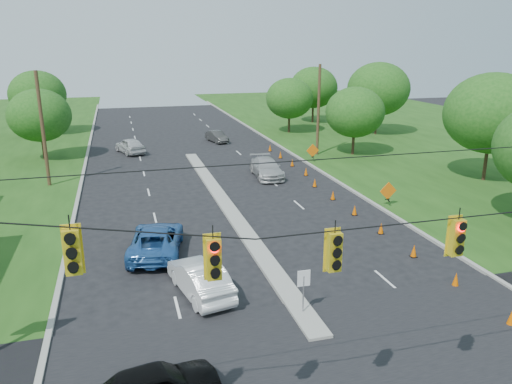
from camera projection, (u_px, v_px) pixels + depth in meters
name	position (u px, v px, depth m)	size (l,w,h in m)	color
curb_left	(81.00, 184.00, 40.49)	(0.25, 110.00, 0.16)	gray
curb_right	(313.00, 168.00, 45.68)	(0.25, 110.00, 0.16)	gray
median	(226.00, 207.00, 34.78)	(1.00, 34.00, 0.18)	gray
median_sign	(304.00, 284.00, 20.52)	(0.55, 0.06, 2.05)	gray
signal_span	(401.00, 282.00, 13.04)	(25.60, 0.32, 9.00)	#422D1C
utility_pole_far_left	(43.00, 130.00, 38.58)	(0.28, 0.28, 9.00)	#422D1C
utility_pole_far_right	(318.00, 111.00, 49.62)	(0.28, 0.28, 9.00)	#422D1C
cone_0	(511.00, 318.00, 20.08)	(0.32, 0.32, 0.70)	#DF5A00
cone_1	(456.00, 280.00, 23.31)	(0.32, 0.32, 0.70)	#DF5A00
cone_2	(414.00, 251.00, 26.53)	(0.32, 0.32, 0.70)	#DF5A00
cone_3	(381.00, 228.00, 29.76)	(0.32, 0.32, 0.70)	#DF5A00
cone_4	(355.00, 210.00, 32.99)	(0.32, 0.32, 0.70)	#DF5A00
cone_5	(333.00, 195.00, 36.22)	(0.32, 0.32, 0.70)	#DF5A00
cone_6	(315.00, 183.00, 39.45)	(0.32, 0.32, 0.70)	#DF5A00
cone_7	(306.00, 172.00, 42.84)	(0.32, 0.32, 0.70)	#DF5A00
cone_8	(292.00, 163.00, 46.07)	(0.32, 0.32, 0.70)	#DF5A00
cone_9	(280.00, 155.00, 49.30)	(0.32, 0.32, 0.70)	#DF5A00
cone_10	(270.00, 148.00, 52.53)	(0.32, 0.32, 0.70)	#DF5A00
work_sign_1	(388.00, 192.00, 34.47)	(1.27, 0.58, 1.37)	black
work_sign_2	(313.00, 151.00, 47.39)	(1.27, 0.58, 1.37)	black
tree_5	(39.00, 115.00, 47.47)	(5.88, 5.88, 6.86)	black
tree_6	(38.00, 94.00, 60.62)	(6.72, 6.72, 7.84)	black
tree_8	(492.00, 113.00, 39.75)	(7.56, 7.56, 8.82)	black
tree_9	(355.00, 112.00, 49.64)	(5.88, 5.88, 6.86)	black
tree_10	(378.00, 89.00, 60.57)	(7.56, 7.56, 8.82)	black
tree_11	(314.00, 88.00, 69.87)	(6.72, 6.72, 7.84)	black
tree_12	(290.00, 98.00, 62.05)	(5.88, 5.88, 6.86)	black
white_sedan	(200.00, 278.00, 22.50)	(1.64, 4.71, 1.55)	white
blue_pickup	(156.00, 240.00, 26.83)	(2.62, 5.68, 1.58)	#26599D
silver_car_far	(266.00, 168.00, 42.34)	(2.17, 5.33, 1.55)	#A9A9A9
silver_car_oncoming	(130.00, 146.00, 51.42)	(1.89, 4.69, 1.60)	#BBBBBD
dark_car_receding	(217.00, 137.00, 57.28)	(1.35, 3.87, 1.28)	#303030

